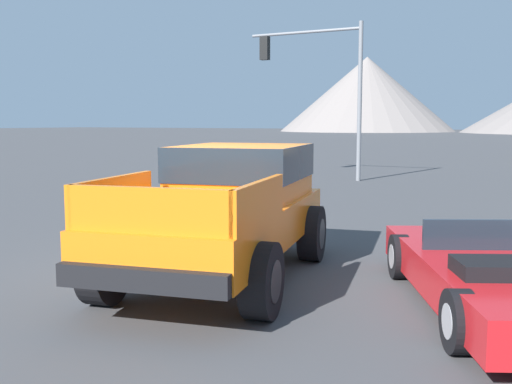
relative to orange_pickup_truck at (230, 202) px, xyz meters
The scene contains 4 objects.
ground_plane 1.09m from the orange_pickup_truck, behind, with size 320.00×320.00×0.00m, color #424244.
orange_pickup_truck is the anchor object (origin of this frame).
red_convertible_car 3.66m from the orange_pickup_truck, ahead, with size 3.51×4.72×0.98m.
traffic_light_main 14.98m from the orange_pickup_truck, 107.73° to the left, with size 4.53×0.38×5.79m.
Camera 1 is at (4.63, -7.37, 2.19)m, focal length 42.00 mm.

